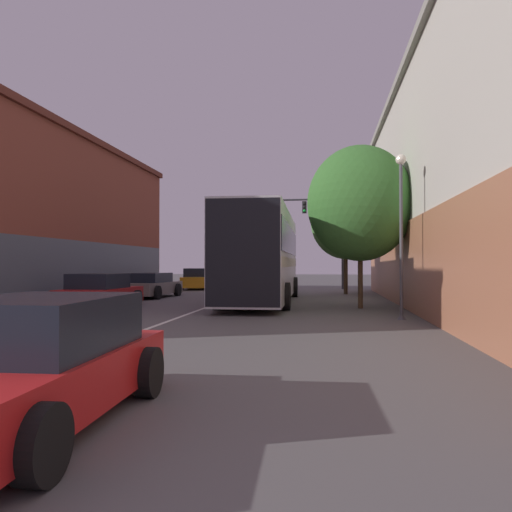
% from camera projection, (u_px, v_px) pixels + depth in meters
% --- Properties ---
extents(lane_center_line, '(0.14, 47.58, 0.01)m').
position_uv_depth(lane_center_line, '(213.00, 305.00, 20.23)').
color(lane_center_line, silver).
rests_on(lane_center_line, ground_plane).
extents(bus, '(2.97, 12.02, 3.82)m').
position_uv_depth(bus, '(262.00, 253.00, 21.63)').
color(bus, '#B7B7BC').
rests_on(bus, ground_plane).
extents(hatchback_foreground, '(2.01, 4.07, 1.30)m').
position_uv_depth(hatchback_foreground, '(32.00, 365.00, 5.12)').
color(hatchback_foreground, red).
rests_on(hatchback_foreground, ground_plane).
extents(parked_car_left_near, '(2.25, 4.39, 1.22)m').
position_uv_depth(parked_car_left_near, '(151.00, 285.00, 24.79)').
color(parked_car_left_near, slate).
rests_on(parked_car_left_near, ground_plane).
extents(parked_car_left_mid, '(2.13, 3.93, 1.31)m').
position_uv_depth(parked_car_left_mid, '(100.00, 292.00, 18.47)').
color(parked_car_left_mid, red).
rests_on(parked_car_left_mid, ground_plane).
extents(parked_car_left_far, '(2.34, 4.64, 1.38)m').
position_uv_depth(parked_car_left_far, '(199.00, 279.00, 33.29)').
color(parked_car_left_far, orange).
rests_on(parked_car_left_far, ground_plane).
extents(traffic_signal_gantry, '(8.56, 0.36, 6.31)m').
position_uv_depth(traffic_signal_gantry, '(304.00, 220.00, 33.53)').
color(traffic_signal_gantry, '#333338').
rests_on(traffic_signal_gantry, ground_plane).
extents(street_lamp, '(0.31, 0.31, 4.95)m').
position_uv_depth(street_lamp, '(401.00, 224.00, 14.90)').
color(street_lamp, '#47474C').
rests_on(street_lamp, ground_plane).
extents(street_tree_near, '(3.96, 3.57, 6.13)m').
position_uv_depth(street_tree_near, '(360.00, 203.00, 18.74)').
color(street_tree_near, '#4C3823').
rests_on(street_tree_near, ground_plane).
extents(street_tree_far, '(3.86, 3.48, 6.19)m').
position_uv_depth(street_tree_far, '(346.00, 221.00, 27.64)').
color(street_tree_far, '#3D2D1E').
rests_on(street_tree_far, ground_plane).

